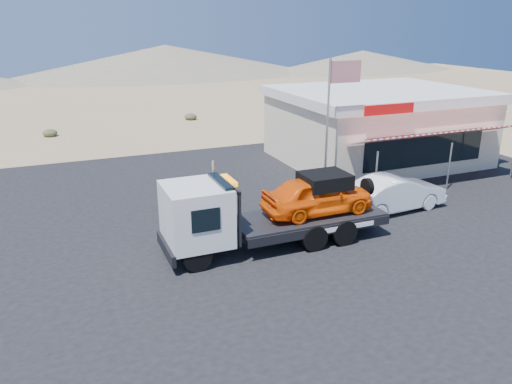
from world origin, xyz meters
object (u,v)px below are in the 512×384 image
(tow_truck, at_px, (271,207))
(flagpole, at_px, (333,113))
(jerky_store, at_px, (377,125))
(white_sedan, at_px, (395,193))

(tow_truck, bearing_deg, flagpole, 38.71)
(jerky_store, xyz_separation_m, flagpole, (-5.57, -4.47, 1.77))
(tow_truck, height_order, flagpole, flagpole)
(white_sedan, relative_size, jerky_store, 0.42)
(white_sedan, height_order, flagpole, flagpole)
(jerky_store, bearing_deg, white_sedan, -119.60)
(white_sedan, bearing_deg, tow_truck, 95.95)
(tow_truck, relative_size, jerky_store, 0.75)
(tow_truck, xyz_separation_m, jerky_store, (9.98, 8.01, 0.59))
(flagpole, bearing_deg, tow_truck, -141.29)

